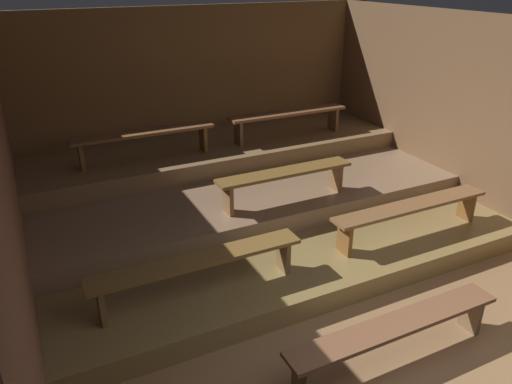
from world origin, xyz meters
TOP-DOWN VIEW (x-y plane):
  - ground at (0.00, 2.75)m, footprint 6.28×6.29m
  - wall_back at (0.00, 5.52)m, footprint 6.28×0.06m
  - wall_left at (-2.77, 2.75)m, footprint 0.06×6.29m
  - wall_right at (2.77, 2.75)m, footprint 0.06×6.29m
  - platform_lower at (0.00, 3.46)m, footprint 5.48×4.06m
  - platform_middle at (0.00, 4.05)m, footprint 5.48×2.88m
  - platform_upper at (0.00, 4.75)m, footprint 5.48×1.49m
  - bench_floor_center at (-0.03, 0.66)m, footprint 2.08×0.27m
  - bench_lower_left at (-1.30, 1.98)m, footprint 2.07×0.27m
  - bench_lower_right at (1.30, 1.98)m, footprint 2.07×0.27m
  - bench_middle_center at (0.20, 3.00)m, footprint 1.75×0.27m
  - bench_upper_left at (-1.11, 4.53)m, footprint 1.91×0.27m
  - bench_upper_right at (1.11, 4.53)m, footprint 1.91×0.27m

SIDE VIEW (x-z plane):
  - ground at x=0.00m, z-range -0.08..0.00m
  - platform_lower at x=0.00m, z-range 0.00..0.24m
  - bench_floor_center at x=-0.03m, z-range 0.13..0.53m
  - platform_middle at x=0.00m, z-range 0.24..0.48m
  - bench_lower_left at x=-1.30m, z-range 0.37..0.77m
  - bench_lower_right at x=1.30m, z-range 0.37..0.77m
  - platform_upper at x=0.00m, z-range 0.48..0.73m
  - bench_middle_center at x=0.20m, z-range 0.60..1.00m
  - bench_upper_left at x=-1.11m, z-range 0.85..1.25m
  - bench_upper_right at x=1.11m, z-range 0.85..1.25m
  - wall_back at x=0.00m, z-range 0.00..2.62m
  - wall_left at x=-2.77m, z-range 0.00..2.62m
  - wall_right at x=2.77m, z-range 0.00..2.62m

